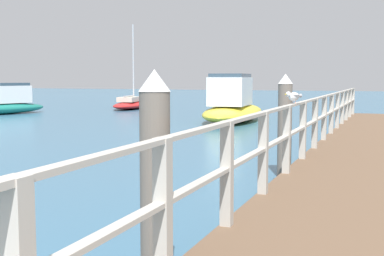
% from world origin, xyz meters
% --- Properties ---
extents(pier_deck, '(2.36, 24.60, 0.41)m').
position_xyz_m(pier_deck, '(0.00, 12.30, 0.20)').
color(pier_deck, brown).
rests_on(pier_deck, ground_plane).
extents(pier_railing, '(0.12, 23.12, 1.13)m').
position_xyz_m(pier_railing, '(-1.10, 12.30, 1.10)').
color(pier_railing, '#B2ADA3').
rests_on(pier_railing, pier_deck).
extents(dock_piling_near, '(0.29, 0.29, 2.07)m').
position_xyz_m(dock_piling_near, '(-1.48, 4.75, 1.04)').
color(dock_piling_near, '#6B6056').
rests_on(dock_piling_near, ground_plane).
extents(dock_piling_far, '(0.29, 0.29, 2.07)m').
position_xyz_m(dock_piling_far, '(-1.48, 10.77, 1.04)').
color(dock_piling_far, '#6B6056').
rests_on(dock_piling_far, ground_plane).
extents(seagull_foreground, '(0.25, 0.46, 0.21)m').
position_xyz_m(seagull_foreground, '(-1.10, 9.61, 1.67)').
color(seagull_foreground, white).
rests_on(seagull_foreground, pier_railing).
extents(boat_0, '(2.55, 5.35, 5.38)m').
position_xyz_m(boat_0, '(-15.11, 29.95, 0.31)').
color(boat_0, red).
rests_on(boat_0, ground_plane).
extents(boat_1, '(3.10, 7.38, 2.17)m').
position_xyz_m(boat_1, '(-6.31, 23.14, 0.72)').
color(boat_1, gold).
rests_on(boat_1, ground_plane).
extents(boat_2, '(2.83, 5.21, 1.71)m').
position_xyz_m(boat_2, '(-19.27, 23.17, 0.57)').
color(boat_2, '#197266').
rests_on(boat_2, ground_plane).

